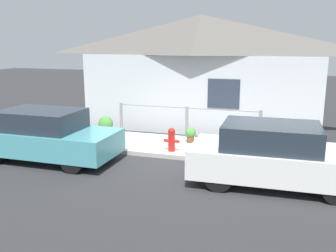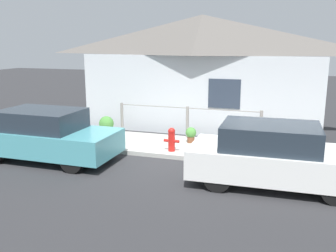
{
  "view_description": "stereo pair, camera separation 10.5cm",
  "coord_description": "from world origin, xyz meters",
  "px_view_note": "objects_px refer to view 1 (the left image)",
  "views": [
    {
      "loc": [
        3.11,
        -9.76,
        3.29
      ],
      "look_at": [
        -0.09,
        0.3,
        0.9
      ],
      "focal_mm": 40.0,
      "sensor_mm": 36.0,
      "label": 1
    },
    {
      "loc": [
        3.21,
        -9.73,
        3.29
      ],
      "look_at": [
        -0.09,
        0.3,
        0.9
      ],
      "focal_mm": 40.0,
      "sensor_mm": 36.0,
      "label": 2
    }
  ],
  "objects_px": {
    "car_right": "(275,155)",
    "fire_hydrant": "(172,139)",
    "potted_plant_by_fence": "(106,124)",
    "potted_plant_near_hydrant": "(191,134)",
    "car_left": "(46,135)"
  },
  "relations": [
    {
      "from": "car_right",
      "to": "fire_hydrant",
      "type": "xyz_separation_m",
      "value": [
        -2.97,
        1.5,
        -0.22
      ]
    },
    {
      "from": "potted_plant_by_fence",
      "to": "potted_plant_near_hydrant",
      "type": "bearing_deg",
      "value": -3.39
    },
    {
      "from": "car_left",
      "to": "potted_plant_near_hydrant",
      "type": "distance_m",
      "value": 4.39
    },
    {
      "from": "car_right",
      "to": "potted_plant_near_hydrant",
      "type": "distance_m",
      "value": 3.74
    },
    {
      "from": "car_left",
      "to": "potted_plant_by_fence",
      "type": "xyz_separation_m",
      "value": [
        0.44,
        2.78,
        -0.24
      ]
    },
    {
      "from": "car_left",
      "to": "car_right",
      "type": "relative_size",
      "value": 1.0
    },
    {
      "from": "potted_plant_near_hydrant",
      "to": "fire_hydrant",
      "type": "bearing_deg",
      "value": -105.15
    },
    {
      "from": "car_right",
      "to": "potted_plant_by_fence",
      "type": "distance_m",
      "value": 6.41
    },
    {
      "from": "car_right",
      "to": "potted_plant_by_fence",
      "type": "relative_size",
      "value": 6.36
    },
    {
      "from": "car_left",
      "to": "fire_hydrant",
      "type": "relative_size",
      "value": 5.66
    },
    {
      "from": "potted_plant_by_fence",
      "to": "car_left",
      "type": "bearing_deg",
      "value": -98.91
    },
    {
      "from": "car_left",
      "to": "fire_hydrant",
      "type": "height_order",
      "value": "car_left"
    },
    {
      "from": "fire_hydrant",
      "to": "potted_plant_by_fence",
      "type": "height_order",
      "value": "fire_hydrant"
    },
    {
      "from": "car_left",
      "to": "potted_plant_near_hydrant",
      "type": "relative_size",
      "value": 8.02
    },
    {
      "from": "car_right",
      "to": "fire_hydrant",
      "type": "height_order",
      "value": "car_right"
    }
  ]
}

